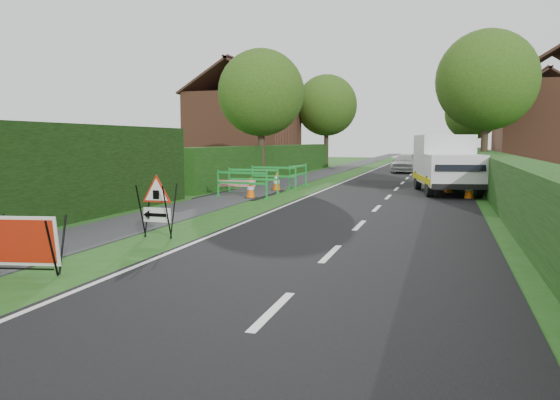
# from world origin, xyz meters

# --- Properties ---
(ground) EXTENTS (120.00, 120.00, 0.00)m
(ground) POSITION_xyz_m (0.00, 0.00, 0.00)
(ground) COLOR #244F16
(ground) RESTS_ON ground
(road_surface) EXTENTS (6.00, 90.00, 0.02)m
(road_surface) POSITION_xyz_m (2.50, 35.00, 0.00)
(road_surface) COLOR black
(road_surface) RESTS_ON ground
(footpath) EXTENTS (2.00, 90.00, 0.02)m
(footpath) POSITION_xyz_m (-3.00, 35.00, 0.01)
(footpath) COLOR #2D2D30
(footpath) RESTS_ON ground
(hedge_west_far) EXTENTS (1.00, 24.00, 1.80)m
(hedge_west_far) POSITION_xyz_m (-5.00, 22.00, 0.00)
(hedge_west_far) COLOR #14380F
(hedge_west_far) RESTS_ON ground
(hedge_east) EXTENTS (1.20, 50.00, 1.50)m
(hedge_east) POSITION_xyz_m (6.50, 16.00, 0.00)
(hedge_east) COLOR #14380F
(hedge_east) RESTS_ON ground
(house_west) EXTENTS (7.50, 7.40, 7.88)m
(house_west) POSITION_xyz_m (-10.00, 30.00, 2.90)
(house_west) COLOR brown
(house_west) RESTS_ON ground
(house_east_a) EXTENTS (7.50, 7.40, 7.88)m
(house_east_a) POSITION_xyz_m (11.00, 28.00, 2.90)
(house_east_a) COLOR brown
(house_east_a) RESTS_ON ground
(house_east_b) EXTENTS (7.50, 7.40, 7.88)m
(house_east_b) POSITION_xyz_m (12.00, 42.00, 2.90)
(house_east_b) COLOR brown
(house_east_b) RESTS_ON ground
(tree_nw) EXTENTS (4.40, 4.40, 6.70)m
(tree_nw) POSITION_xyz_m (-4.60, 18.00, 4.48)
(tree_nw) COLOR #2D2116
(tree_nw) RESTS_ON ground
(tree_ne) EXTENTS (5.20, 5.20, 7.79)m
(tree_ne) POSITION_xyz_m (6.40, 22.00, 5.17)
(tree_ne) COLOR #2D2116
(tree_ne) RESTS_ON ground
(tree_fw) EXTENTS (4.80, 4.80, 7.24)m
(tree_fw) POSITION_xyz_m (-4.60, 34.00, 4.83)
(tree_fw) COLOR #2D2116
(tree_fw) RESTS_ON ground
(tree_fe) EXTENTS (4.20, 4.20, 6.33)m
(tree_fe) POSITION_xyz_m (6.40, 38.00, 4.22)
(tree_fe) COLOR #2D2116
(tree_fe) RESTS_ON ground
(red_rect_sign) EXTENTS (1.17, 0.85, 0.92)m
(red_rect_sign) POSITION_xyz_m (-1.67, -1.90, 0.53)
(red_rect_sign) COLOR black
(red_rect_sign) RESTS_ON ground
(triangle_sign) EXTENTS (0.79, 0.79, 1.14)m
(triangle_sign) POSITION_xyz_m (-1.37, 1.55, 0.79)
(triangle_sign) COLOR black
(triangle_sign) RESTS_ON ground
(works_van) EXTENTS (2.82, 5.30, 2.30)m
(works_van) POSITION_xyz_m (4.48, 13.96, 1.22)
(works_van) COLOR silver
(works_van) RESTS_ON ground
(traffic_cone_0) EXTENTS (0.38, 0.38, 0.79)m
(traffic_cone_0) POSITION_xyz_m (5.30, 11.77, 0.39)
(traffic_cone_0) COLOR black
(traffic_cone_0) RESTS_ON ground
(traffic_cone_1) EXTENTS (0.38, 0.38, 0.79)m
(traffic_cone_1) POSITION_xyz_m (4.62, 13.87, 0.39)
(traffic_cone_1) COLOR black
(traffic_cone_1) RESTS_ON ground
(traffic_cone_2) EXTENTS (0.38, 0.38, 0.79)m
(traffic_cone_2) POSITION_xyz_m (4.70, 15.66, 0.39)
(traffic_cone_2) COLOR black
(traffic_cone_2) RESTS_ON ground
(traffic_cone_3) EXTENTS (0.38, 0.38, 0.79)m
(traffic_cone_3) POSITION_xyz_m (-2.21, 9.77, 0.39)
(traffic_cone_3) COLOR black
(traffic_cone_3) RESTS_ON ground
(traffic_cone_4) EXTENTS (0.38, 0.38, 0.79)m
(traffic_cone_4) POSITION_xyz_m (-2.19, 12.84, 0.39)
(traffic_cone_4) COLOR black
(traffic_cone_4) RESTS_ON ground
(ped_barrier_0) EXTENTS (2.09, 0.65, 1.00)m
(ped_barrier_0) POSITION_xyz_m (-2.53, 9.71, 0.63)
(ped_barrier_0) COLOR green
(ped_barrier_0) RESTS_ON ground
(ped_barrier_1) EXTENTS (2.08, 0.48, 1.00)m
(ped_barrier_1) POSITION_xyz_m (-2.79, 11.67, 0.63)
(ped_barrier_1) COLOR green
(ped_barrier_1) RESTS_ON ground
(ped_barrier_2) EXTENTS (2.08, 0.50, 1.00)m
(ped_barrier_2) POSITION_xyz_m (-2.59, 13.75, 0.63)
(ped_barrier_2) COLOR green
(ped_barrier_2) RESTS_ON ground
(ped_barrier_3) EXTENTS (0.57, 2.09, 1.00)m
(ped_barrier_3) POSITION_xyz_m (-1.86, 15.06, 0.63)
(ped_barrier_3) COLOR green
(ped_barrier_3) RESTS_ON ground
(redwhite_plank) EXTENTS (1.49, 0.22, 0.25)m
(redwhite_plank) POSITION_xyz_m (-3.14, 10.75, 0.00)
(redwhite_plank) COLOR red
(redwhite_plank) RESTS_ON ground
(hatchback_car) EXTENTS (1.61, 3.77, 1.27)m
(hatchback_car) POSITION_xyz_m (1.96, 27.82, 0.64)
(hatchback_car) COLOR silver
(hatchback_car) RESTS_ON ground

